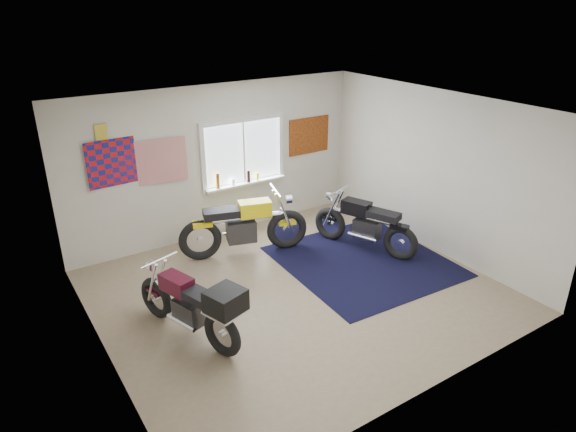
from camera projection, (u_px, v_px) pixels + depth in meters
ground at (297, 291)px, 7.61m from camera, size 5.50×5.50×0.00m
room_shell at (298, 188)px, 6.96m from camera, size 5.50×5.50×5.50m
navy_rug at (363, 261)px, 8.46m from camera, size 2.62×2.72×0.01m
window_assembly at (243, 157)px, 9.21m from camera, size 1.66×0.17×1.26m
oil_bottles at (234, 179)px, 9.18m from camera, size 0.87×0.07×0.28m
flag_display at (101, 132)px, 7.70m from camera, size 1.60×0.10×1.17m
triumph_poster at (309, 136)px, 9.88m from camera, size 0.90×0.03×0.70m
yellow_triumph at (244, 227)px, 8.54m from camera, size 2.14×0.86×1.10m
black_chrome_bike at (365, 226)px, 8.72m from camera, size 0.89×1.86×1.00m
maroon_tourer at (194, 306)px, 6.38m from camera, size 0.89×1.84×0.95m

